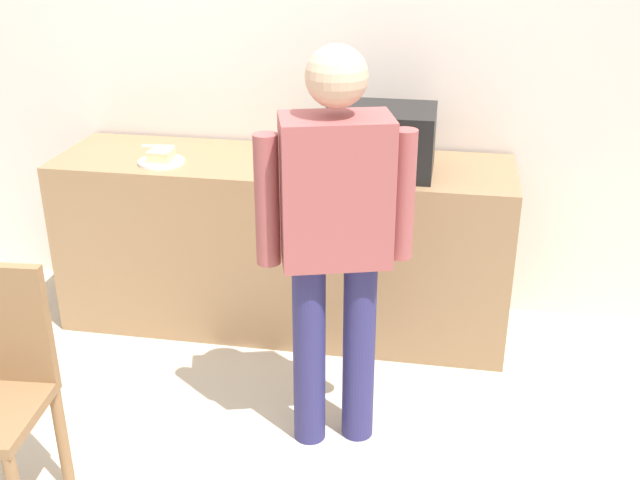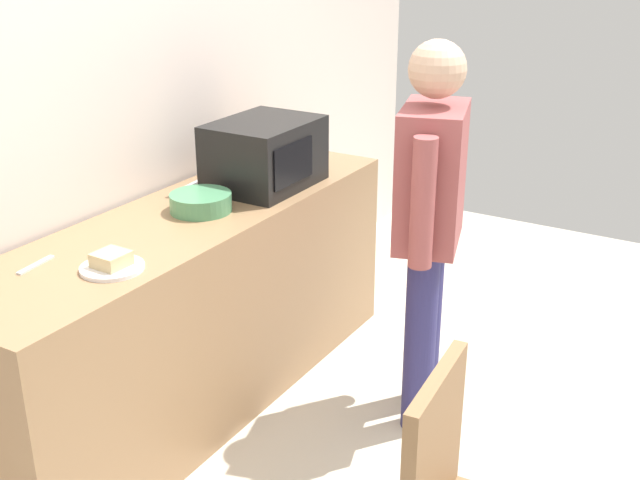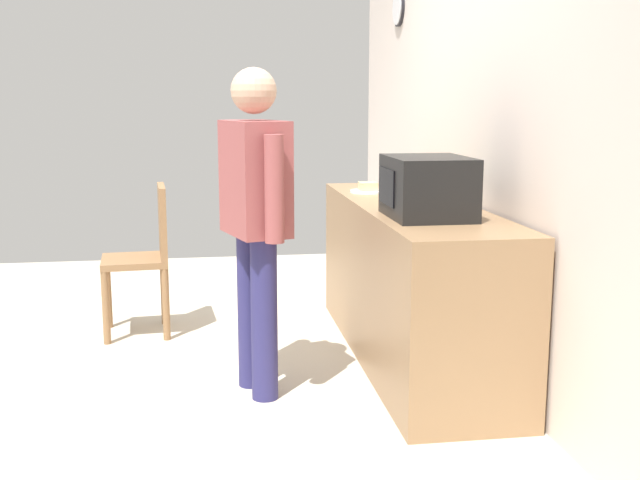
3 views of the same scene
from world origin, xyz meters
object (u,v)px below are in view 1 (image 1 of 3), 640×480
(sandwich_plate, at_px, (161,159))
(spoon_utensil, at_px, (350,150))
(fork_utensil, at_px, (158,146))
(person_standing, at_px, (335,228))
(microwave, at_px, (380,140))
(salad_bowl, at_px, (293,156))

(sandwich_plate, relative_size, spoon_utensil, 1.31)
(sandwich_plate, distance_m, fork_utensil, 0.28)
(fork_utensil, distance_m, person_standing, 1.49)
(microwave, height_order, person_standing, person_standing)
(salad_bowl, xyz_separation_m, spoon_utensil, (0.24, 0.25, -0.03))
(spoon_utensil, bearing_deg, person_standing, -84.72)
(microwave, bearing_deg, fork_utensil, 171.19)
(sandwich_plate, xyz_separation_m, fork_utensil, (-0.11, 0.25, -0.02))
(salad_bowl, bearing_deg, person_standing, -68.45)
(microwave, distance_m, salad_bowl, 0.44)
(fork_utensil, bearing_deg, sandwich_plate, -65.88)
(sandwich_plate, relative_size, salad_bowl, 0.87)
(spoon_utensil, relative_size, person_standing, 0.11)
(microwave, xyz_separation_m, person_standing, (-0.07, -0.84, -0.10))
(salad_bowl, bearing_deg, sandwich_plate, -170.05)
(salad_bowl, relative_size, fork_utensil, 1.52)
(sandwich_plate, height_order, person_standing, person_standing)
(salad_bowl, xyz_separation_m, person_standing, (0.35, -0.88, 0.01))
(person_standing, bearing_deg, sandwich_plate, 141.78)
(sandwich_plate, bearing_deg, microwave, 4.05)
(microwave, distance_m, spoon_utensil, 0.37)
(salad_bowl, bearing_deg, microwave, -4.87)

